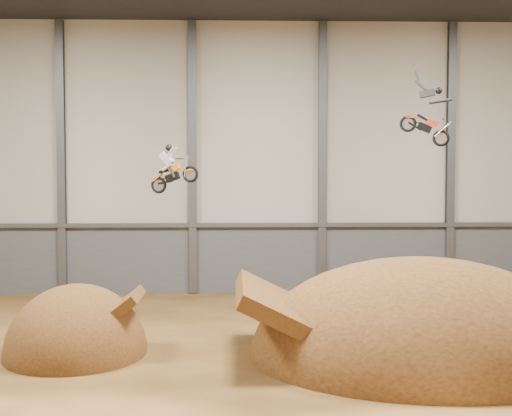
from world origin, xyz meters
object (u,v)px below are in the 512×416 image
Objects in this scene: landing_ramp at (421,356)px; fmx_rider_b at (421,109)px; fmx_rider_a at (177,164)px; takeoff_ramp at (76,354)px.

landing_ramp is 8.91m from fmx_rider_b.
fmx_rider_b reaches higher than fmx_rider_a.
landing_ramp is 4.64× the size of fmx_rider_b.
takeoff_ramp is at bearing -153.10° from fmx_rider_b.
landing_ramp is 5.66× the size of fmx_rider_a.
landing_ramp is at bearing -6.89° from fmx_rider_a.
landing_ramp is at bearing -3.11° from takeoff_ramp.
takeoff_ramp is 8.23m from fmx_rider_a.
landing_ramp is (11.90, -0.65, 0.00)m from takeoff_ramp.
fmx_rider_b is at bearing 6.94° from takeoff_ramp.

